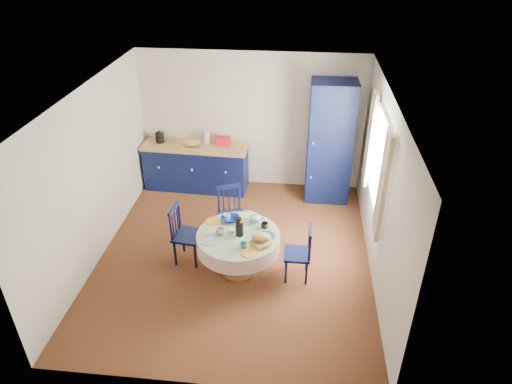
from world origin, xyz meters
TOP-DOWN VIEW (x-y plane):
  - floor at (0.00, 0.00)m, footprint 4.50×4.50m
  - ceiling at (0.00, 0.00)m, footprint 4.50×4.50m
  - wall_back at (0.00, 2.25)m, footprint 4.00×0.02m
  - wall_left at (-2.00, 0.00)m, footprint 0.02×4.50m
  - wall_right at (2.00, 0.00)m, footprint 0.02×4.50m
  - window at (1.95, 0.30)m, footprint 0.10×1.74m
  - kitchen_counter at (-1.00, 1.96)m, footprint 1.95×0.68m
  - pantry_cabinet at (1.40, 1.85)m, footprint 0.76×0.56m
  - dining_table at (0.13, -0.40)m, footprint 1.14×1.16m
  - chair_left at (-0.69, -0.16)m, footprint 0.43×0.45m
  - chair_far at (-0.11, 0.41)m, footprint 0.52×0.51m
  - chair_right at (0.97, -0.38)m, footprint 0.36×0.38m
  - mug_a at (-0.13, -0.42)m, footprint 0.12×0.12m
  - mug_b at (0.23, -0.71)m, footprint 0.09×0.09m
  - mug_c at (0.46, -0.22)m, footprint 0.11×0.11m
  - mug_d at (-0.09, -0.07)m, footprint 0.10×0.10m
  - cobalt_bowl at (-0.04, -0.09)m, footprint 0.25×0.25m

SIDE VIEW (x-z plane):
  - floor at x=0.00m, z-range 0.00..0.00m
  - chair_right at x=0.97m, z-range 0.01..0.84m
  - kitchen_counter at x=-1.00m, z-range -0.10..1.00m
  - chair_left at x=-0.69m, z-range 0.01..0.91m
  - chair_far at x=-0.11m, z-range 0.01..0.91m
  - dining_table at x=0.13m, z-range 0.09..1.06m
  - cobalt_bowl at x=-0.04m, z-range 0.69..0.75m
  - mug_b at x=0.23m, z-range 0.69..0.77m
  - mug_c at x=0.46m, z-range 0.69..0.78m
  - mug_d at x=-0.09m, z-range 0.69..0.78m
  - mug_a at x=-0.13m, z-range 0.69..0.78m
  - pantry_cabinet at x=1.40m, z-range 0.00..2.16m
  - wall_back at x=0.00m, z-range 0.00..2.50m
  - wall_left at x=-2.00m, z-range 0.00..2.50m
  - wall_right at x=2.00m, z-range 0.00..2.50m
  - window at x=1.95m, z-range 0.80..2.25m
  - ceiling at x=0.00m, z-range 2.50..2.50m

